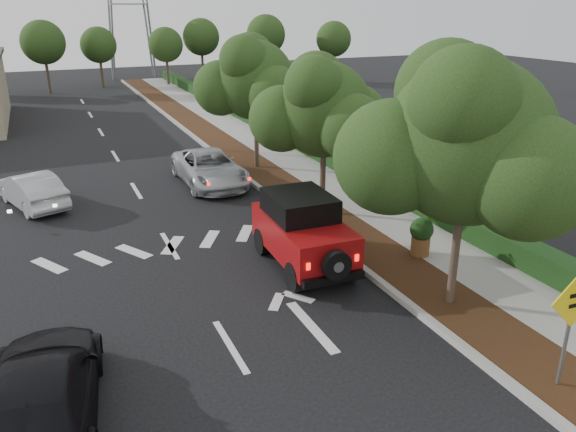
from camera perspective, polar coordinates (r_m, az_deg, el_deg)
ground at (r=12.78m, az=-5.87°, el=-13.03°), size 120.00×120.00×0.00m
curb at (r=24.50m, az=-4.53°, el=4.11°), size 0.20×70.00×0.15m
planting_strip at (r=24.83m, az=-2.35°, el=4.35°), size 1.80×70.00×0.12m
sidewalk at (r=25.56m, az=1.63°, el=4.84°), size 2.00×70.00×0.12m
hedge at (r=26.08m, az=4.43°, el=5.89°), size 0.80×70.00×0.80m
transmission_tower at (r=59.30m, az=-15.30°, el=13.25°), size 7.00×4.00×28.00m
street_tree_near at (r=14.82m, az=16.04°, el=-8.68°), size 3.80×3.80×5.92m
street_tree_mid at (r=20.10m, az=3.46°, el=0.11°), size 3.20×3.20×5.32m
street_tree_far at (r=25.75m, az=-3.17°, el=4.80°), size 3.40×3.40×5.62m
red_jeep at (r=15.96m, az=1.30°, el=-1.38°), size 1.95×4.15×2.10m
silver_suv_ahead at (r=23.56m, az=-7.96°, el=4.84°), size 2.30×4.95×1.37m
black_suv_oncoming at (r=11.16m, az=-23.79°, el=-16.22°), size 2.58×5.02×1.39m
silver_sedan_oncoming at (r=22.77m, az=-24.60°, el=2.44°), size 2.57×4.17×1.30m
speed_hump_sign at (r=11.81m, az=26.92°, el=-8.86°), size 1.15×0.11×2.45m
terracotta_planter at (r=16.86m, az=13.40°, el=-1.66°), size 0.69×0.69×1.20m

